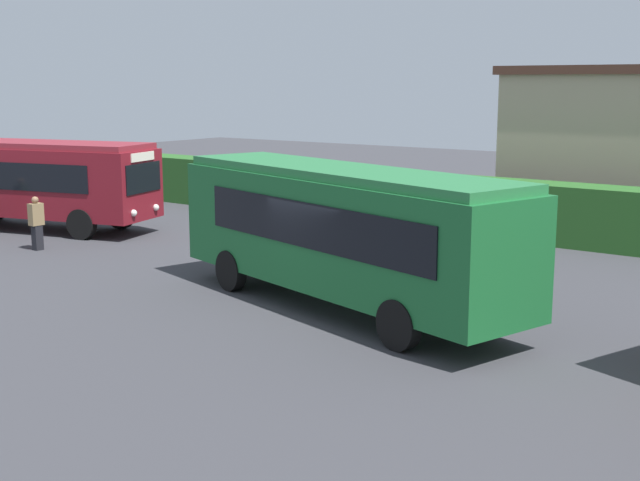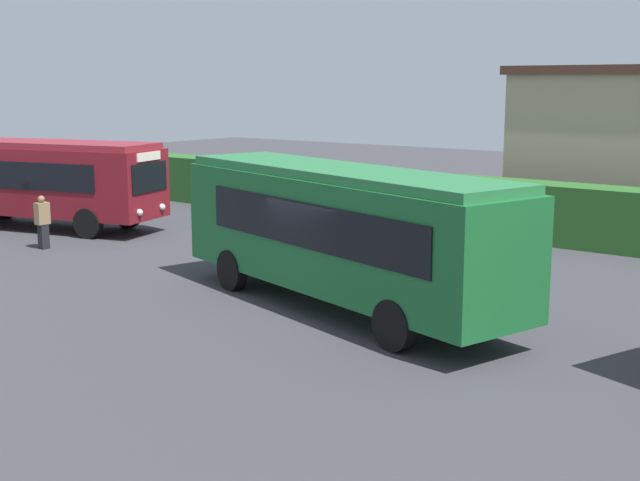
# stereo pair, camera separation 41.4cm
# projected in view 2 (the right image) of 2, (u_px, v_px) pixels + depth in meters

# --- Properties ---
(ground_plane) EXTENTS (86.58, 86.58, 0.00)m
(ground_plane) POSITION_uv_depth(u_px,v_px,m) (326.00, 310.00, 18.96)
(ground_plane) COLOR #38383D
(bus_maroon) EXTENTS (9.13, 4.54, 3.03)m
(bus_maroon) POSITION_uv_depth(u_px,v_px,m) (42.00, 178.00, 29.33)
(bus_maroon) COLOR maroon
(bus_maroon) RESTS_ON ground_plane
(bus_green) EXTENTS (9.88, 4.87, 3.18)m
(bus_green) POSITION_uv_depth(u_px,v_px,m) (341.00, 229.00, 18.73)
(bus_green) COLOR #19602D
(bus_green) RESTS_ON ground_plane
(person_left) EXTENTS (0.39, 0.49, 1.71)m
(person_left) POSITION_uv_depth(u_px,v_px,m) (66.00, 189.00, 33.23)
(person_left) COLOR black
(person_left) RESTS_ON ground_plane
(person_right) EXTENTS (0.26, 0.41, 1.64)m
(person_right) POSITION_uv_depth(u_px,v_px,m) (43.00, 221.00, 25.76)
(person_right) COLOR black
(person_right) RESTS_ON ground_plane
(hedge_row) EXTENTS (55.29, 1.49, 1.89)m
(hedge_row) POSITION_uv_depth(u_px,v_px,m) (528.00, 211.00, 27.21)
(hedge_row) COLOR #285D24
(hedge_row) RESTS_ON ground_plane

